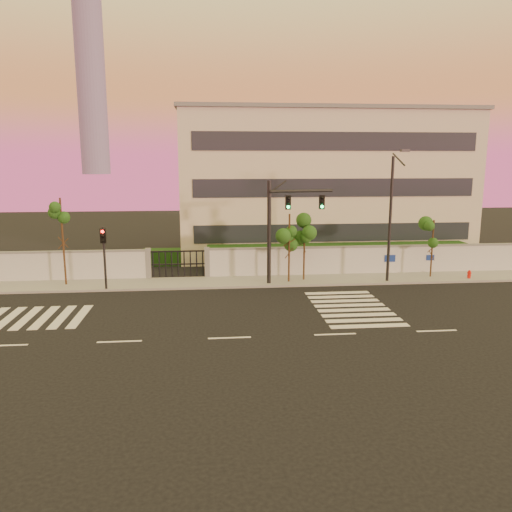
# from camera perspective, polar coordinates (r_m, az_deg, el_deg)

# --- Properties ---
(ground) EXTENTS (120.00, 120.00, 0.00)m
(ground) POSITION_cam_1_polar(r_m,az_deg,el_deg) (23.43, -3.05, -9.34)
(ground) COLOR black
(ground) RESTS_ON ground
(sidewalk) EXTENTS (60.00, 3.00, 0.15)m
(sidewalk) POSITION_cam_1_polar(r_m,az_deg,el_deg) (33.46, -3.86, -2.99)
(sidewalk) COLOR gray
(sidewalk) RESTS_ON ground
(perimeter_wall) EXTENTS (60.00, 0.36, 2.20)m
(perimeter_wall) POSITION_cam_1_polar(r_m,az_deg,el_deg) (34.70, -3.78, -0.80)
(perimeter_wall) COLOR silver
(perimeter_wall) RESTS_ON ground
(hedge_row) EXTENTS (41.00, 4.25, 1.80)m
(hedge_row) POSITION_cam_1_polar(r_m,az_deg,el_deg) (37.48, -2.29, -0.30)
(hedge_row) COLOR black
(hedge_row) RESTS_ON ground
(institutional_building) EXTENTS (24.40, 12.40, 12.25)m
(institutional_building) POSITION_cam_1_polar(r_m,az_deg,el_deg) (45.10, 7.21, 8.36)
(institutional_building) COLOR beige
(institutional_building) RESTS_ON ground
(distant_skyscraper) EXTENTS (16.00, 16.00, 118.00)m
(distant_skyscraper) POSITION_cam_1_polar(r_m,az_deg,el_deg) (313.36, -18.45, 20.30)
(distant_skyscraper) COLOR slate
(distant_skyscraper) RESTS_ON ground
(road_markings) EXTENTS (57.00, 7.62, 0.02)m
(road_markings) POSITION_cam_1_polar(r_m,az_deg,el_deg) (26.98, -6.79, -6.63)
(road_markings) COLOR silver
(road_markings) RESTS_ON ground
(street_tree_c) EXTENTS (1.49, 1.19, 5.76)m
(street_tree_c) POSITION_cam_1_polar(r_m,az_deg,el_deg) (34.10, -21.29, 3.65)
(street_tree_c) COLOR #382314
(street_tree_c) RESTS_ON ground
(street_tree_d) EXTENTS (1.52, 1.21, 4.66)m
(street_tree_d) POSITION_cam_1_polar(r_m,az_deg,el_deg) (32.75, 3.87, 2.68)
(street_tree_d) COLOR #382314
(street_tree_d) RESTS_ON ground
(street_tree_e) EXTENTS (1.43, 1.14, 4.46)m
(street_tree_e) POSITION_cam_1_polar(r_m,az_deg,el_deg) (33.39, 5.59, 2.57)
(street_tree_e) COLOR #382314
(street_tree_e) RESTS_ON ground
(street_tree_f) EXTENTS (1.33, 1.05, 4.09)m
(street_tree_f) POSITION_cam_1_polar(r_m,az_deg,el_deg) (36.24, 19.59, 2.20)
(street_tree_f) COLOR #382314
(street_tree_f) RESTS_ON ground
(traffic_signal_main) EXTENTS (4.30, 0.80, 6.81)m
(traffic_signal_main) POSITION_cam_1_polar(r_m,az_deg,el_deg) (32.23, 3.04, 4.13)
(traffic_signal_main) COLOR black
(traffic_signal_main) RESTS_ON ground
(traffic_signal_secondary) EXTENTS (0.32, 0.32, 4.05)m
(traffic_signal_secondary) POSITION_cam_1_polar(r_m,az_deg,el_deg) (32.31, -16.97, 0.58)
(traffic_signal_secondary) COLOR black
(traffic_signal_secondary) RESTS_ON ground
(streetlight_east) EXTENTS (0.52, 2.10, 8.74)m
(streetlight_east) POSITION_cam_1_polar(r_m,az_deg,el_deg) (33.70, 15.22, 4.78)
(streetlight_east) COLOR black
(streetlight_east) RESTS_ON ground
(fire_hydrant) EXTENTS (0.28, 0.27, 0.72)m
(fire_hydrant) POSITION_cam_1_polar(r_m,az_deg,el_deg) (37.10, 23.18, -2.03)
(fire_hydrant) COLOR red
(fire_hydrant) RESTS_ON ground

